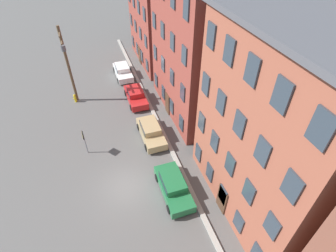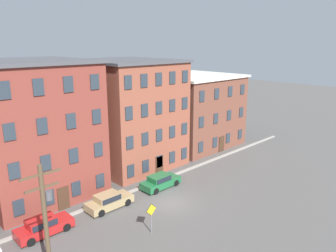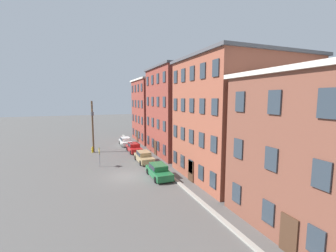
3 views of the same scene
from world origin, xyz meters
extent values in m
plane|color=#565451|center=(0.00, 0.00, 0.00)|extent=(200.00, 200.00, 0.00)
cube|color=#9E998E|center=(0.00, 4.50, 0.08)|extent=(56.00, 0.36, 0.16)
cube|color=brown|center=(-19.60, 11.81, 6.04)|extent=(10.25, 11.61, 12.09)
cube|color=silver|center=(-19.60, 11.81, 12.24)|extent=(10.75, 12.11, 0.30)
cube|color=#2D3842|center=(-23.44, 5.94, 1.51)|extent=(0.90, 0.10, 1.40)
cube|color=#2D3842|center=(-23.44, 5.94, 4.53)|extent=(0.90, 0.10, 1.40)
cube|color=#2D3842|center=(-23.44, 5.94, 7.56)|extent=(0.90, 0.10, 1.40)
cube|color=#2D3842|center=(-23.44, 5.94, 10.58)|extent=(0.90, 0.10, 1.40)
cube|color=#2D3842|center=(-20.88, 5.94, 1.51)|extent=(0.90, 0.10, 1.40)
cube|color=#2D3842|center=(-20.88, 5.94, 4.53)|extent=(0.90, 0.10, 1.40)
cube|color=#2D3842|center=(-20.88, 5.94, 7.56)|extent=(0.90, 0.10, 1.40)
cube|color=#2D3842|center=(-20.88, 5.94, 10.58)|extent=(0.90, 0.10, 1.40)
cube|color=#2D3842|center=(-18.32, 5.94, 1.51)|extent=(0.90, 0.10, 1.40)
cube|color=#2D3842|center=(-18.32, 5.94, 4.53)|extent=(0.90, 0.10, 1.40)
cube|color=#2D3842|center=(-18.32, 5.94, 7.56)|extent=(0.90, 0.10, 1.40)
cube|color=#2D3842|center=(-18.32, 5.94, 10.58)|extent=(0.90, 0.10, 1.40)
cube|color=#2D3842|center=(-15.76, 5.94, 1.51)|extent=(0.90, 0.10, 1.40)
cube|color=#2D3842|center=(-15.76, 5.94, 4.53)|extent=(0.90, 0.10, 1.40)
cube|color=#2D3842|center=(-15.76, 5.94, 7.56)|extent=(0.90, 0.10, 1.40)
cube|color=#2D3842|center=(-15.76, 5.94, 10.58)|extent=(0.90, 0.10, 1.40)
cube|color=#472D1E|center=(-19.60, 5.94, 1.10)|extent=(1.10, 0.10, 2.20)
cube|color=brown|center=(-7.93, 11.51, 6.52)|extent=(10.48, 11.01, 13.03)
cube|color=#4C4C51|center=(-7.93, 11.51, 13.18)|extent=(10.98, 11.51, 0.30)
cube|color=#2D3842|center=(-11.86, 5.94, 1.63)|extent=(0.90, 0.10, 1.40)
cube|color=#2D3842|center=(-11.86, 5.94, 4.89)|extent=(0.90, 0.10, 1.40)
cube|color=#2D3842|center=(-11.86, 5.94, 8.15)|extent=(0.90, 0.10, 1.40)
cube|color=#2D3842|center=(-11.86, 5.94, 11.40)|extent=(0.90, 0.10, 1.40)
cube|color=#2D3842|center=(-9.24, 5.94, 1.63)|extent=(0.90, 0.10, 1.40)
cube|color=#2D3842|center=(-9.24, 5.94, 4.89)|extent=(0.90, 0.10, 1.40)
cube|color=#2D3842|center=(-9.24, 5.94, 8.15)|extent=(0.90, 0.10, 1.40)
cube|color=#2D3842|center=(-9.24, 5.94, 11.40)|extent=(0.90, 0.10, 1.40)
cube|color=#2D3842|center=(-6.62, 5.94, 1.63)|extent=(0.90, 0.10, 1.40)
cube|color=#2D3842|center=(-6.62, 5.94, 4.89)|extent=(0.90, 0.10, 1.40)
cube|color=#2D3842|center=(-6.62, 5.94, 8.15)|extent=(0.90, 0.10, 1.40)
cube|color=#2D3842|center=(-6.62, 5.94, 11.40)|extent=(0.90, 0.10, 1.40)
cube|color=#2D3842|center=(-4.00, 5.94, 1.63)|extent=(0.90, 0.10, 1.40)
cube|color=#2D3842|center=(-4.00, 5.94, 4.89)|extent=(0.90, 0.10, 1.40)
cube|color=#2D3842|center=(-4.00, 5.94, 8.15)|extent=(0.90, 0.10, 1.40)
cube|color=#2D3842|center=(-4.00, 5.94, 11.40)|extent=(0.90, 0.10, 1.40)
cube|color=#472D1E|center=(-7.93, 5.94, 1.10)|extent=(1.10, 0.10, 2.20)
cube|color=brown|center=(3.96, 11.91, 6.32)|extent=(10.40, 11.82, 12.64)
cube|color=#4C4C51|center=(3.96, 11.91, 12.79)|extent=(10.90, 12.32, 0.30)
cube|color=#2D3842|center=(-0.20, 5.94, 1.58)|extent=(0.90, 0.10, 1.40)
cube|color=#2D3842|center=(-0.20, 5.94, 4.74)|extent=(0.90, 0.10, 1.40)
cube|color=#2D3842|center=(-0.20, 5.94, 7.90)|extent=(0.90, 0.10, 1.40)
cube|color=#2D3842|center=(-0.20, 5.94, 11.06)|extent=(0.90, 0.10, 1.40)
cube|color=#2D3842|center=(1.88, 5.94, 1.58)|extent=(0.90, 0.10, 1.40)
cube|color=#2D3842|center=(1.88, 5.94, 4.74)|extent=(0.90, 0.10, 1.40)
cube|color=#2D3842|center=(1.88, 5.94, 7.90)|extent=(0.90, 0.10, 1.40)
cube|color=#2D3842|center=(1.88, 5.94, 11.06)|extent=(0.90, 0.10, 1.40)
cube|color=#2D3842|center=(3.96, 5.94, 1.58)|extent=(0.90, 0.10, 1.40)
cube|color=#2D3842|center=(3.96, 5.94, 4.74)|extent=(0.90, 0.10, 1.40)
cube|color=#2D3842|center=(3.96, 5.94, 7.90)|extent=(0.90, 0.10, 1.40)
cube|color=#2D3842|center=(3.96, 5.94, 11.06)|extent=(0.90, 0.10, 1.40)
cube|color=#2D3842|center=(6.04, 5.94, 1.58)|extent=(0.90, 0.10, 1.40)
cube|color=#2D3842|center=(6.04, 5.94, 4.74)|extent=(0.90, 0.10, 1.40)
cube|color=#2D3842|center=(6.04, 5.94, 7.90)|extent=(0.90, 0.10, 1.40)
cube|color=#2D3842|center=(6.04, 5.94, 11.06)|extent=(0.90, 0.10, 1.40)
cube|color=#2D3842|center=(8.12, 5.94, 1.58)|extent=(0.90, 0.10, 1.40)
cube|color=#2D3842|center=(8.12, 5.94, 4.74)|extent=(0.90, 0.10, 1.40)
cube|color=#2D3842|center=(8.12, 5.94, 7.90)|extent=(0.90, 0.10, 1.40)
cube|color=#2D3842|center=(8.12, 5.94, 11.06)|extent=(0.90, 0.10, 1.40)
cube|color=#472D1E|center=(3.96, 5.94, 1.10)|extent=(1.10, 0.10, 2.20)
cube|color=#2D3842|center=(11.29, 5.94, 1.67)|extent=(0.90, 0.10, 1.40)
cube|color=#2D3842|center=(11.29, 5.94, 5.02)|extent=(0.90, 0.10, 1.40)
cube|color=#2D3842|center=(11.29, 5.94, 8.37)|extent=(0.90, 0.10, 1.40)
cube|color=#2D3842|center=(14.29, 5.94, 1.67)|extent=(0.90, 0.10, 1.40)
cube|color=#2D3842|center=(14.29, 5.94, 5.02)|extent=(0.90, 0.10, 1.40)
cube|color=#2D3842|center=(14.29, 5.94, 8.37)|extent=(0.90, 0.10, 1.40)
cube|color=#2D3842|center=(17.28, 5.94, 1.67)|extent=(0.90, 0.10, 1.40)
cube|color=#2D3842|center=(17.28, 5.94, 5.02)|extent=(0.90, 0.10, 1.40)
cube|color=#2D3842|center=(17.28, 5.94, 8.37)|extent=(0.90, 0.10, 1.40)
cube|color=#472D1E|center=(15.78, 5.94, 1.10)|extent=(1.10, 0.10, 2.20)
cube|color=silver|center=(-16.70, 3.04, 0.53)|extent=(4.40, 1.80, 0.70)
cube|color=silver|center=(-16.90, 3.04, 1.15)|extent=(2.20, 1.51, 0.55)
cube|color=#1E232D|center=(-16.90, 3.04, 1.15)|extent=(2.02, 1.58, 0.48)
cylinder|color=black|center=(-15.25, 3.89, 0.33)|extent=(0.66, 0.22, 0.66)
cylinder|color=black|center=(-15.25, 2.19, 0.33)|extent=(0.66, 0.22, 0.66)
cylinder|color=black|center=(-18.15, 3.89, 0.33)|extent=(0.66, 0.22, 0.66)
cylinder|color=black|center=(-18.15, 2.19, 0.33)|extent=(0.66, 0.22, 0.66)
cube|color=#B21E1E|center=(-10.94, 3.32, 0.53)|extent=(4.40, 1.80, 0.70)
cube|color=#B21E1E|center=(-11.14, 3.32, 1.15)|extent=(2.20, 1.51, 0.55)
cube|color=#1E232D|center=(-11.14, 3.32, 1.15)|extent=(2.02, 1.58, 0.48)
cylinder|color=black|center=(-9.49, 4.17, 0.33)|extent=(0.66, 0.22, 0.66)
cylinder|color=black|center=(-9.49, 2.47, 0.33)|extent=(0.66, 0.22, 0.66)
cylinder|color=black|center=(-12.39, 4.17, 0.33)|extent=(0.66, 0.22, 0.66)
cylinder|color=black|center=(-12.39, 2.47, 0.33)|extent=(0.66, 0.22, 0.66)
cube|color=tan|center=(-4.75, 3.30, 0.53)|extent=(4.40, 1.80, 0.70)
cube|color=tan|center=(-4.95, 3.30, 1.15)|extent=(2.20, 1.51, 0.55)
cube|color=#1E232D|center=(-4.95, 3.30, 1.15)|extent=(2.02, 1.58, 0.48)
cylinder|color=black|center=(-3.30, 4.15, 0.33)|extent=(0.66, 0.22, 0.66)
cylinder|color=black|center=(-3.30, 2.45, 0.33)|extent=(0.66, 0.22, 0.66)
cylinder|color=black|center=(-6.20, 4.15, 0.33)|extent=(0.66, 0.22, 0.66)
cylinder|color=black|center=(-6.20, 2.45, 0.33)|extent=(0.66, 0.22, 0.66)
cube|color=#1E6638|center=(1.65, 3.22, 0.53)|extent=(4.40, 1.80, 0.70)
cube|color=#1E6638|center=(1.45, 3.22, 1.15)|extent=(2.20, 1.51, 0.55)
cube|color=#1E232D|center=(1.45, 3.22, 1.15)|extent=(2.02, 1.58, 0.48)
cylinder|color=black|center=(3.10, 4.07, 0.33)|extent=(0.66, 0.22, 0.66)
cylinder|color=black|center=(3.10, 2.37, 0.33)|extent=(0.66, 0.22, 0.66)
cylinder|color=black|center=(0.20, 4.07, 0.33)|extent=(0.66, 0.22, 0.66)
cylinder|color=black|center=(0.20, 2.37, 0.33)|extent=(0.66, 0.22, 0.66)
cylinder|color=slate|center=(-4.68, -2.50, 1.19)|extent=(0.08, 0.08, 2.38)
cube|color=yellow|center=(-4.68, -2.53, 2.04)|extent=(0.98, 0.03, 0.98)
cube|color=black|center=(-4.68, -2.52, 2.04)|extent=(1.06, 0.02, 1.06)
cylinder|color=brown|center=(-13.20, -2.80, 4.10)|extent=(0.28, 0.28, 8.21)
cube|color=brown|center=(-13.20, -2.80, 7.61)|extent=(2.40, 0.12, 0.12)
cube|color=brown|center=(-13.20, -2.80, 6.81)|extent=(2.00, 0.12, 0.12)
cylinder|color=#515156|center=(-12.85, -2.80, 6.21)|extent=(0.44, 0.44, 0.55)
cylinder|color=yellow|center=(-12.93, -2.99, 0.40)|extent=(0.24, 0.24, 0.80)
sphere|color=yellow|center=(-12.93, -2.99, 0.85)|extent=(0.22, 0.22, 0.22)
cylinder|color=yellow|center=(-12.93, -3.15, 0.45)|extent=(0.10, 0.12, 0.10)
camera|label=1|loc=(12.65, -0.93, 16.76)|focal=28.00mm
camera|label=2|loc=(-20.04, -20.32, 14.90)|focal=35.00mm
camera|label=3|loc=(24.14, -4.47, 8.58)|focal=24.00mm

